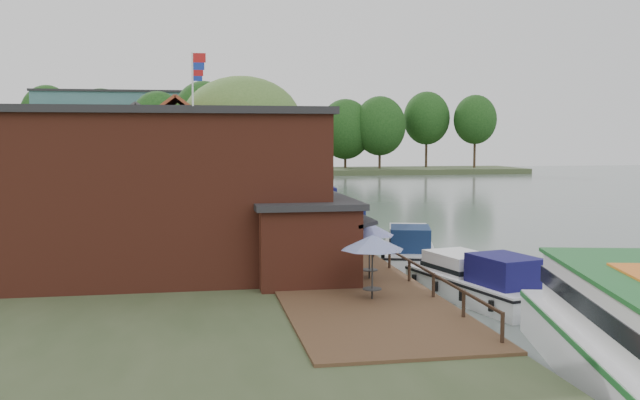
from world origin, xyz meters
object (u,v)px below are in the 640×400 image
umbrella_0 (372,267)px  cruiser_2 (346,222)px  cottage_c (193,157)px  cruiser_3 (321,210)px  umbrella_2 (322,238)px  cruiser_4 (320,199)px  umbrella_1 (369,251)px  cruiser_1 (409,243)px  willow (242,149)px  cottage_a (178,165)px  cottage_b (141,160)px  umbrella_4 (320,225)px  hotel_block (134,136)px  umbrella_5 (310,218)px  cruiser_0 (478,275)px  umbrella_3 (333,230)px  pub (194,191)px  swan (623,355)px

umbrella_0 → cruiser_2: umbrella_0 is taller
cottage_c → cruiser_3: 14.02m
umbrella_2 → cruiser_3: size_ratio=0.26×
cruiser_2 → cruiser_4: size_ratio=0.96×
umbrella_1 → cruiser_1: (4.59, 9.13, -1.15)m
willow → cruiser_2: bearing=-30.6°
cottage_a → cottage_b: same height
umbrella_0 → cruiser_3: (3.89, 32.30, -1.20)m
cottage_b → cruiser_3: size_ratio=1.06×
willow → umbrella_2: bearing=-82.8°
cruiser_1 → umbrella_2: bearing=-123.5°
umbrella_0 → umbrella_4: 12.78m
hotel_block → umbrella_5: bearing=-76.6°
cottage_a → umbrella_5: (7.71, -5.73, -2.96)m
hotel_block → cruiser_4: size_ratio=2.48×
umbrella_4 → cruiser_1: 5.19m
cruiser_3 → cruiser_1: bearing=-89.1°
umbrella_4 → umbrella_2: bearing=-99.2°
cruiser_0 → cruiser_3: bearing=80.0°
cottage_a → umbrella_3: 14.12m
umbrella_1 → cruiser_0: umbrella_1 is taller
umbrella_3 → umbrella_4: (-0.29, 2.14, 0.00)m
umbrella_0 → pub: bearing=132.9°
cottage_a → umbrella_4: 12.30m
umbrella_1 → umbrella_0: bearing=-102.6°
cottage_a → swan: 31.01m
cottage_c → umbrella_5: cottage_c is taller
umbrella_2 → cruiser_1: (5.87, 5.07, -1.15)m
hotel_block → swan: bearing=-75.7°
hotel_block → umbrella_1: (15.21, -74.19, -4.86)m
cottage_b → cruiser_3: (14.28, 0.42, -4.17)m
cruiser_0 → swan: bearing=-95.6°
umbrella_0 → cruiser_1: size_ratio=0.25×
cottage_c → cruiser_0: 39.47m
cottage_b → umbrella_5: bearing=-55.7°
cottage_b → umbrella_0: cottage_b is taller
cottage_c → cruiser_1: 30.71m
hotel_block → umbrella_2: 71.65m
umbrella_1 → cruiser_3: size_ratio=0.26×
hotel_block → umbrella_4: size_ratio=10.69×
cottage_b → cruiser_0: size_ratio=1.04×
cruiser_2 → cruiser_1: bearing=-73.0°
hotel_block → umbrella_2: size_ratio=10.62×
cottage_a → umbrella_5: 10.06m
cottage_a → willow: willow is taller
hotel_block → cruiser_3: (18.28, -45.58, -6.07)m
willow → umbrella_0: size_ratio=4.39×
cottage_c → cruiser_0: (12.00, -37.38, -4.14)m
cruiser_4 → swan: size_ratio=23.28×
umbrella_4 → cruiser_3: umbrella_4 is taller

